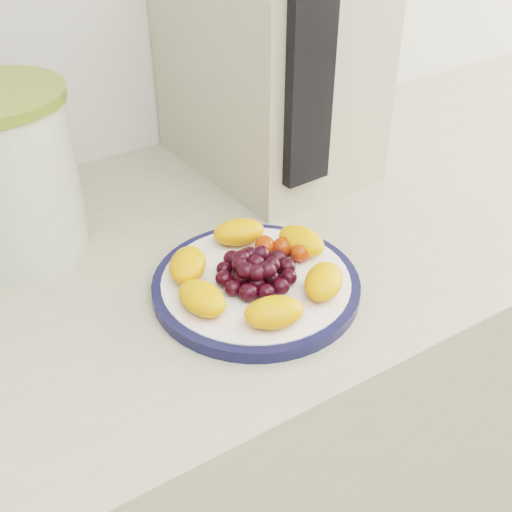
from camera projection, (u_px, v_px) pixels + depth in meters
counter at (211, 463)px, 1.09m from camera, size 3.50×0.60×0.90m
cabinet_face at (212, 473)px, 1.11m from camera, size 3.48×0.58×0.84m
plate_rim at (256, 286)px, 0.75m from camera, size 0.24×0.24×0.01m
plate_face at (256, 285)px, 0.75m from camera, size 0.22×0.22×0.02m
canister at (8, 180)px, 0.77m from camera, size 0.21×0.21×0.20m
appliance_body at (268, 41)px, 0.91m from camera, size 0.23×0.32×0.38m
appliance_panel at (309, 76)px, 0.78m from camera, size 0.07×0.03×0.28m
fruit_plate at (258, 267)px, 0.74m from camera, size 0.21×0.21×0.03m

